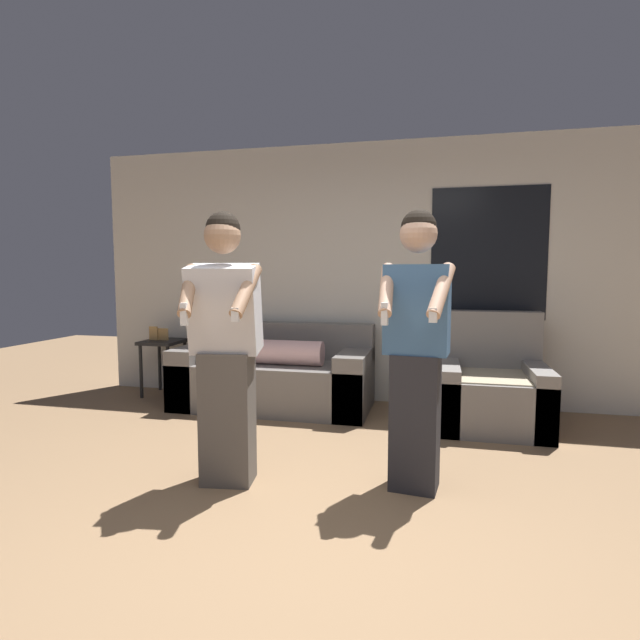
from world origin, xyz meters
The scene contains 7 objects.
ground_plane centered at (0.00, 0.00, 0.00)m, with size 14.00×14.00×0.00m, color #846647.
wall_back centered at (0.02, 2.93, 1.35)m, with size 6.11×0.07×2.70m.
couch centered at (-0.93, 2.44, 0.32)m, with size 1.95×0.88×0.83m.
armchair centered at (1.16, 2.30, 0.32)m, with size 0.92×0.93×1.00m.
side_table centered at (-2.30, 2.64, 0.51)m, with size 0.41×0.46×0.77m.
person_left centered at (-0.63, 0.60, 0.89)m, with size 0.49×0.53×1.74m.
person_right centered at (0.55, 0.80, 0.91)m, with size 0.45×0.49×1.75m.
Camera 1 is at (0.67, -2.31, 1.36)m, focal length 28.00 mm.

